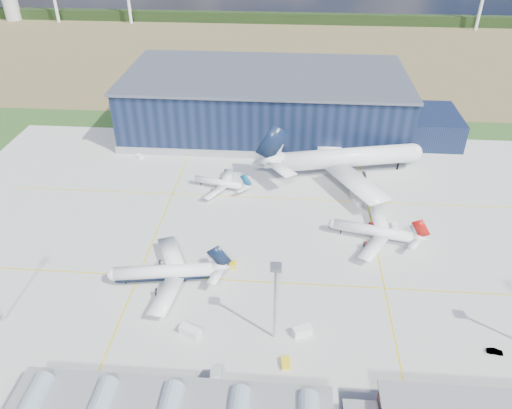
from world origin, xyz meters
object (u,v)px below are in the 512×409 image
at_px(airliner_navy, 164,266).
at_px(gse_tug_a, 286,363).
at_px(light_mast_center, 275,291).
at_px(gse_cart_a, 394,226).
at_px(gse_van_b, 357,201).
at_px(gse_tug_b, 233,265).
at_px(gse_cart_b, 140,156).
at_px(airliner_widebody, 349,148).
at_px(car_b, 495,352).
at_px(gse_van_c, 302,331).
at_px(gse_van_a, 190,332).
at_px(hangar, 272,105).
at_px(airstair, 216,383).
at_px(airliner_red, 374,226).
at_px(airliner_regional, 219,179).

height_order(airliner_navy, gse_tug_a, airliner_navy).
xyz_separation_m(light_mast_center, gse_tug_a, (3.13, -8.42, -14.76)).
distance_m(gse_cart_a, gse_van_b, 17.72).
relative_size(airliner_navy, gse_tug_b, 11.98).
bearing_deg(airliner_navy, gse_van_b, -150.29).
height_order(light_mast_center, gse_cart_b, light_mast_center).
distance_m(airliner_widebody, gse_cart_a, 38.68).
bearing_deg(car_b, gse_van_c, 95.18).
xyz_separation_m(gse_tug_b, gse_van_a, (-7.52, -27.04, 0.54)).
height_order(gse_tug_b, car_b, gse_tug_b).
relative_size(hangar, gse_van_c, 30.47).
xyz_separation_m(gse_van_a, gse_van_c, (27.92, 2.38, -0.04)).
distance_m(gse_van_b, gse_cart_b, 90.35).
relative_size(hangar, gse_van_a, 26.76).
relative_size(hangar, gse_van_b, 31.67).
bearing_deg(hangar, airstair, -92.03).
bearing_deg(airliner_navy, airliner_widebody, -138.50).
bearing_deg(car_b, airliner_widebody, 26.93).
relative_size(gse_van_b, gse_cart_b, 1.49).
bearing_deg(gse_cart_a, gse_tug_a, -124.59).
relative_size(airliner_navy, airliner_red, 1.12).
xyz_separation_m(airliner_widebody, airliner_regional, (-47.61, -15.00, -6.98)).
bearing_deg(airliner_red, airliner_navy, 36.01).
height_order(airliner_widebody, gse_tug_b, airliner_widebody).
relative_size(gse_cart_b, car_b, 0.83).
xyz_separation_m(gse_tug_a, airstair, (-15.30, -7.58, 1.14)).
relative_size(airliner_navy, airstair, 6.27).
height_order(hangar, gse_cart_b, hangar).
xyz_separation_m(airliner_navy, gse_tug_a, (34.80, -26.42, -5.11)).
bearing_deg(hangar, light_mast_center, -86.70).
height_order(gse_tug_b, gse_cart_a, gse_tug_b).
height_order(gse_cart_a, gse_van_c, gse_van_c).
height_order(light_mast_center, gse_cart_a, light_mast_center).
relative_size(airliner_widebody, gse_van_b, 14.63).
relative_size(airliner_widebody, gse_van_c, 14.07).
relative_size(airliner_navy, airliner_widebody, 0.53).
relative_size(gse_tug_b, gse_van_a, 0.55).
bearing_deg(gse_cart_a, airliner_navy, -159.38).
bearing_deg(gse_van_a, gse_van_c, -60.35).
bearing_deg(airliner_navy, gse_van_a, 110.75).
relative_size(hangar, gse_tug_a, 45.11).
distance_m(light_mast_center, gse_van_c, 15.97).
relative_size(airliner_red, gse_tug_a, 9.85).
distance_m(gse_tug_b, airstair, 42.04).
height_order(hangar, gse_tug_a, hangar).
height_order(light_mast_center, gse_van_b, light_mast_center).
xyz_separation_m(gse_cart_b, airstair, (47.54, -108.00, 1.14)).
bearing_deg(car_b, gse_van_b, 30.78).
height_order(gse_cart_b, gse_van_c, gse_van_c).
relative_size(hangar, car_b, 38.94).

